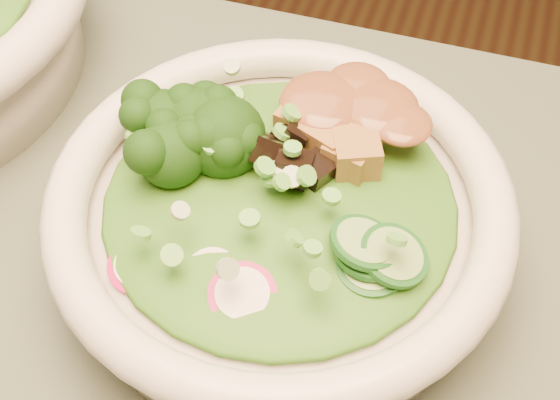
% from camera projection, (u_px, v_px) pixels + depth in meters
% --- Properties ---
extents(salad_bowl, '(0.24, 0.24, 0.06)m').
position_uv_depth(salad_bowl, '(280.00, 222.00, 0.41)').
color(salad_bowl, white).
rests_on(salad_bowl, dining_table).
extents(lettuce_bed, '(0.18, 0.18, 0.02)m').
position_uv_depth(lettuce_bed, '(280.00, 199.00, 0.39)').
color(lettuce_bed, '#2B5B13').
rests_on(lettuce_bed, salad_bowl).
extents(broccoli_florets, '(0.08, 0.07, 0.04)m').
position_uv_depth(broccoli_florets, '(191.00, 135.00, 0.40)').
color(broccoli_florets, black).
rests_on(broccoli_florets, salad_bowl).
extents(radish_slices, '(0.10, 0.05, 0.02)m').
position_uv_depth(radish_slices, '(209.00, 277.00, 0.36)').
color(radish_slices, '#AA0D49').
rests_on(radish_slices, salad_bowl).
extents(cucumber_slices, '(0.07, 0.07, 0.03)m').
position_uv_depth(cucumber_slices, '(378.00, 244.00, 0.36)').
color(cucumber_slices, '#8EC36C').
rests_on(cucumber_slices, salad_bowl).
extents(mushroom_heap, '(0.07, 0.07, 0.04)m').
position_uv_depth(mushroom_heap, '(293.00, 171.00, 0.39)').
color(mushroom_heap, black).
rests_on(mushroom_heap, salad_bowl).
extents(tofu_cubes, '(0.09, 0.06, 0.03)m').
position_uv_depth(tofu_cubes, '(345.00, 122.00, 0.41)').
color(tofu_cubes, '#9C6734').
rests_on(tofu_cubes, salad_bowl).
extents(peanut_sauce, '(0.06, 0.05, 0.01)m').
position_uv_depth(peanut_sauce, '(346.00, 107.00, 0.40)').
color(peanut_sauce, brown).
rests_on(peanut_sauce, tofu_cubes).
extents(scallion_garnish, '(0.17, 0.17, 0.02)m').
position_uv_depth(scallion_garnish, '(280.00, 172.00, 0.38)').
color(scallion_garnish, '#60B740').
rests_on(scallion_garnish, salad_bowl).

